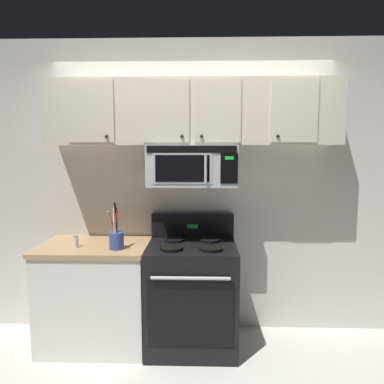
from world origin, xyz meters
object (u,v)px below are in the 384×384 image
object	(u,v)px
utensil_crock_blue	(116,237)
over_range_microwave	(192,166)
stove_range	(192,293)
salt_shaker	(76,241)

from	to	relation	value
utensil_crock_blue	over_range_microwave	bearing A→B (deg)	22.29
stove_range	salt_shaker	size ratio (longest dim) A/B	10.73
over_range_microwave	utensil_crock_blue	bearing A→B (deg)	-157.71
over_range_microwave	salt_shaker	size ratio (longest dim) A/B	7.28
stove_range	utensil_crock_blue	size ratio (longest dim) A/B	2.92
utensil_crock_blue	salt_shaker	distance (m)	0.36
over_range_microwave	utensil_crock_blue	world-z (taller)	over_range_microwave
stove_range	salt_shaker	world-z (taller)	stove_range
salt_shaker	utensil_crock_blue	bearing A→B (deg)	-6.91
stove_range	utensil_crock_blue	distance (m)	0.83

